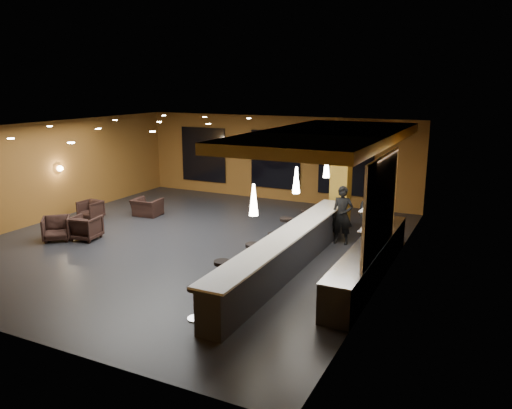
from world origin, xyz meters
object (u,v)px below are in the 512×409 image
at_px(bar_stool_1, 223,273).
at_px(bar_stool_4, 286,227).
at_px(armchair_b, 86,228).
at_px(bar_stool_2, 253,255).
at_px(bar_stool_3, 274,242).
at_px(pendant_2, 327,166).
at_px(bar_stool_5, 307,219).
at_px(armchair_c, 91,210).
at_px(bar_counter, 288,253).
at_px(pendant_1, 296,180).
at_px(staff_c, 374,224).
at_px(column, 341,177).
at_px(armchair_d, 147,207).
at_px(bar_stool_0, 196,298).
at_px(armchair_a, 56,229).
at_px(staff_a, 342,215).
at_px(staff_b, 371,216).
at_px(prep_counter, 369,262).
at_px(pendant_0, 254,200).

height_order(bar_stool_1, bar_stool_4, bar_stool_1).
relative_size(armchair_b, bar_stool_2, 1.02).
relative_size(bar_stool_3, bar_stool_4, 0.90).
xyz_separation_m(pendant_2, bar_stool_5, (-0.73, 0.37, -1.84)).
bearing_deg(pendant_2, armchair_c, -171.39).
height_order(bar_counter, pendant_1, pendant_1).
xyz_separation_m(pendant_2, staff_c, (1.60, -0.28, -1.54)).
relative_size(column, bar_stool_5, 4.40).
relative_size(armchair_d, bar_stool_1, 1.20).
relative_size(bar_counter, armchair_b, 9.62).
bearing_deg(bar_stool_0, armchair_a, 158.72).
distance_m(column, armchair_d, 7.19).
height_order(bar_counter, armchair_a, bar_counter).
height_order(pendant_2, bar_stool_4, pendant_2).
height_order(bar_counter, staff_a, staff_a).
bearing_deg(pendant_1, staff_b, 61.63).
bearing_deg(prep_counter, bar_stool_4, 150.77).
relative_size(staff_c, armchair_c, 2.20).
height_order(column, armchair_d, column).
bearing_deg(prep_counter, pendant_1, 180.00).
xyz_separation_m(staff_c, bar_stool_1, (-2.41, -4.72, -0.28)).
bearing_deg(armchair_d, prep_counter, 160.02).
bearing_deg(pendant_2, bar_stool_2, -101.69).
relative_size(pendant_2, armchair_b, 0.84).
bearing_deg(armchair_c, staff_c, 9.13).
distance_m(bar_counter, staff_c, 3.17).
height_order(pendant_0, staff_b, pendant_0).
distance_m(bar_stool_0, bar_stool_1, 1.35).
bearing_deg(bar_counter, pendant_2, 90.00).
bearing_deg(pendant_1, armchair_c, 171.75).
xyz_separation_m(armchair_d, bar_stool_1, (6.05, -4.95, 0.21)).
bearing_deg(bar_stool_3, bar_stool_2, -89.27).
height_order(prep_counter, armchair_d, prep_counter).
height_order(staff_b, bar_stool_5, staff_b).
xyz_separation_m(staff_c, bar_stool_5, (-2.33, 0.65, -0.30)).
relative_size(column, pendant_0, 5.00).
xyz_separation_m(prep_counter, armchair_b, (-8.77, -0.71, -0.05)).
bearing_deg(staff_a, bar_stool_1, -109.91).
height_order(pendant_2, staff_b, pendant_2).
height_order(armchair_a, bar_stool_5, bar_stool_5).
bearing_deg(pendant_2, bar_stool_4, -138.15).
xyz_separation_m(armchair_a, bar_stool_2, (6.80, 0.12, 0.15)).
relative_size(pendant_1, pendant_2, 1.00).
xyz_separation_m(staff_b, armchair_d, (-8.26, -0.14, -0.60)).
bearing_deg(bar_stool_1, staff_a, 74.17).
bearing_deg(pendant_2, armchair_d, -179.65).
relative_size(bar_stool_2, bar_stool_4, 1.01).
height_order(armchair_b, bar_stool_2, bar_stool_2).
xyz_separation_m(bar_stool_0, bar_stool_4, (-0.27, 5.49, 0.05)).
bearing_deg(bar_stool_2, staff_c, 54.47).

